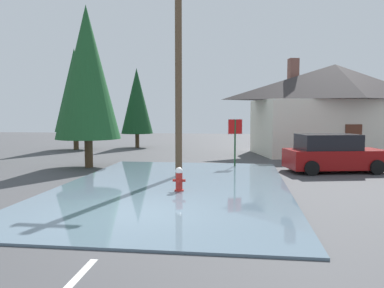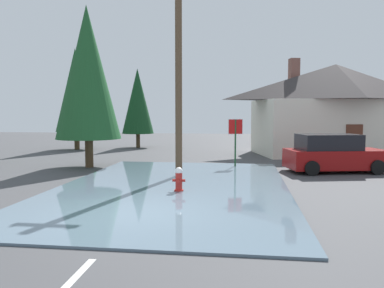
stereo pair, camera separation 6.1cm
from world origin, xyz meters
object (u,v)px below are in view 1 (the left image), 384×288
Objects in this scene: stop_sign_far at (235,133)px; pine_tree_short_left at (75,90)px; house at (334,108)px; pine_tree_mid_left at (137,101)px; parked_car at (333,154)px; utility_pole at (178,71)px; pine_tree_far_center at (87,73)px; fire_hydrant at (179,180)px.

stop_sign_far is 0.33× the size of pine_tree_short_left.
house is 14.14m from pine_tree_mid_left.
house is 8.35m from parked_car.
utility_pole is 1.07× the size of pine_tree_far_center.
pine_tree_far_center reaches higher than pine_tree_short_left.
stop_sign_far is 9.38m from house.
fire_hydrant is 0.14× the size of pine_tree_mid_left.
pine_tree_mid_left is 0.83× the size of pine_tree_short_left.
pine_tree_short_left is (-17.78, 0.96, 1.30)m from house.
pine_tree_short_left is at bearing 130.01° from utility_pole.
utility_pole is (-0.51, 3.08, 3.93)m from fire_hydrant.
pine_tree_far_center is at bearing -173.01° from stop_sign_far.
pine_tree_far_center is (0.55, -10.91, 1.04)m from pine_tree_mid_left.
pine_tree_mid_left is at bearing 167.47° from house.
utility_pole is 1.82× the size of parked_car.
parked_car is at bearing 41.60° from fire_hydrant.
pine_tree_far_center is (-7.09, -0.87, 2.90)m from stop_sign_far.
house is 2.47× the size of parked_car.
fire_hydrant is 15.68m from house.
house is at bearing 50.70° from utility_pole.
pine_tree_far_center reaches higher than pine_tree_mid_left.
pine_tree_short_left reaches higher than pine_tree_mid_left.
fire_hydrant is at bearing -45.55° from pine_tree_far_center.
house is at bearing 59.42° from fire_hydrant.
parked_car is 0.76× the size of pine_tree_mid_left.
pine_tree_short_left is at bearing 151.15° from parked_car.
fire_hydrant is 0.12× the size of pine_tree_short_left.
utility_pole is at bearing 99.50° from fire_hydrant.
stop_sign_far is 12.76m from pine_tree_mid_left.
fire_hydrant is at bearing -105.24° from stop_sign_far.
pine_tree_short_left is (-9.40, 11.20, -0.08)m from utility_pole.
parked_car is 12.10m from pine_tree_far_center.
utility_pole reaches higher than pine_tree_short_left.
house is 15.47m from pine_tree_far_center.
pine_tree_short_left reaches higher than parked_car.
pine_tree_far_center is (-13.23, -7.85, 1.61)m from house.
utility_pole is at bearing -49.99° from pine_tree_short_left.
pine_tree_far_center reaches higher than house.
pine_tree_far_center is at bearing 179.84° from parked_car.
stop_sign_far is at bearing -131.36° from house.
pine_tree_short_left is 9.92m from pine_tree_far_center.
house is at bearing -12.53° from pine_tree_mid_left.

